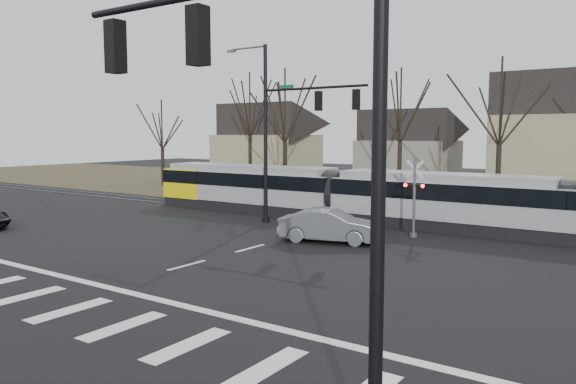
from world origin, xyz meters
The scene contains 15 objects.
ground centered at (0.00, 0.00, 0.00)m, with size 140.00×140.00×0.00m, color black.
grass_verge centered at (0.00, 32.00, 0.01)m, with size 140.00×28.00×0.01m, color #38331E.
crosswalk centered at (0.00, -4.00, 0.01)m, with size 27.00×2.60×0.01m.
stop_line centered at (0.00, -1.80, 0.01)m, with size 28.00×0.35×0.01m, color silver.
lane_dashes centered at (0.00, 16.00, 0.01)m, with size 0.18×30.00×0.01m.
rail_pair centered at (0.00, 15.80, 0.03)m, with size 90.00×1.52×0.06m.
tram centered at (5.20, 16.00, 1.65)m, with size 39.84×2.96×3.02m.
sedan centered at (2.20, 9.33, 0.79)m, with size 5.09×2.95×1.58m, color slate.
signal_pole_near_right centered at (10.11, -6.00, 5.17)m, with size 6.72×0.44×8.00m.
signal_pole_far centered at (-2.41, 12.50, 5.70)m, with size 9.28×0.44×10.20m.
rail_crossing_signal centered at (5.00, 12.79, 1.89)m, with size 1.08×0.36×4.00m.
tree_row centered at (2.00, 26.00, 5.00)m, with size 59.20×7.20×10.00m.
house_a centered at (-20.00, 34.00, 4.46)m, with size 9.72×8.64×8.60m.
house_b centered at (-5.00, 36.00, 3.97)m, with size 8.64×7.56×7.65m.
house_c centered at (9.00, 33.00, 5.23)m, with size 10.80×8.64×10.10m.
Camera 1 is at (15.57, -13.50, 5.17)m, focal length 35.00 mm.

